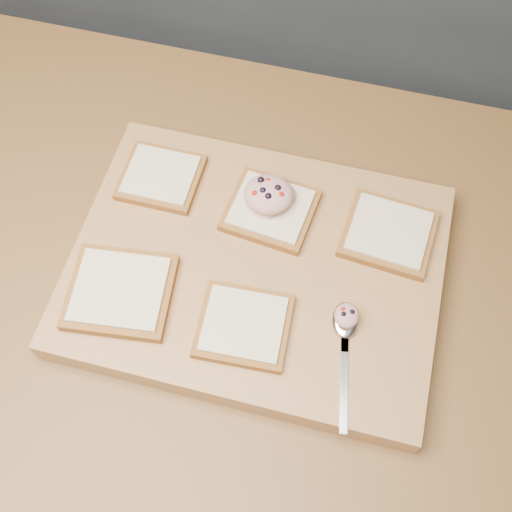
% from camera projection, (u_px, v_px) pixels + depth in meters
% --- Properties ---
extents(ground, '(4.00, 4.00, 0.00)m').
position_uv_depth(ground, '(258.00, 435.00, 1.67)').
color(ground, '#515459').
rests_on(ground, ground).
extents(island_counter, '(2.00, 0.80, 0.90)m').
position_uv_depth(island_counter, '(258.00, 383.00, 1.27)').
color(island_counter, slate).
rests_on(island_counter, ground).
extents(cutting_board, '(0.49, 0.37, 0.04)m').
position_uv_depth(cutting_board, '(256.00, 269.00, 0.87)').
color(cutting_board, tan).
rests_on(cutting_board, island_counter).
extents(bread_far_left, '(0.11, 0.10, 0.02)m').
position_uv_depth(bread_far_left, '(161.00, 177.00, 0.91)').
color(bread_far_left, brown).
rests_on(bread_far_left, cutting_board).
extents(bread_far_center, '(0.13, 0.12, 0.02)m').
position_uv_depth(bread_far_center, '(271.00, 210.00, 0.88)').
color(bread_far_center, brown).
rests_on(bread_far_center, cutting_board).
extents(bread_far_right, '(0.13, 0.12, 0.02)m').
position_uv_depth(bread_far_right, '(388.00, 233.00, 0.86)').
color(bread_far_right, brown).
rests_on(bread_far_right, cutting_board).
extents(bread_near_left, '(0.14, 0.13, 0.02)m').
position_uv_depth(bread_near_left, '(120.00, 291.00, 0.82)').
color(bread_near_left, brown).
rests_on(bread_near_left, cutting_board).
extents(bread_near_center, '(0.12, 0.11, 0.02)m').
position_uv_depth(bread_near_center, '(244.00, 326.00, 0.80)').
color(bread_near_center, brown).
rests_on(bread_near_center, cutting_board).
extents(tuna_salad_dollop, '(0.07, 0.06, 0.03)m').
position_uv_depth(tuna_salad_dollop, '(269.00, 194.00, 0.86)').
color(tuna_salad_dollop, tan).
rests_on(tuna_salad_dollop, bread_far_center).
extents(spoon, '(0.05, 0.17, 0.01)m').
position_uv_depth(spoon, '(345.00, 329.00, 0.80)').
color(spoon, silver).
rests_on(spoon, cutting_board).
extents(spoon_salad, '(0.03, 0.03, 0.02)m').
position_uv_depth(spoon_salad, '(347.00, 315.00, 0.79)').
color(spoon_salad, tan).
rests_on(spoon_salad, spoon).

